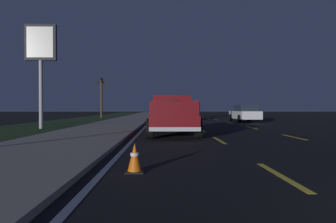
{
  "coord_description": "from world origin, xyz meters",
  "views": [
    {
      "loc": [
        -2.33,
        3.96,
        1.27
      ],
      "look_at": [
        14.62,
        3.67,
        1.07
      ],
      "focal_mm": 32.18,
      "sensor_mm": 36.0,
      "label": 1
    }
  ],
  "objects_px": {
    "sedan_white": "(245,113)",
    "traffic_cone_near": "(135,158)",
    "sedan_green": "(167,112)",
    "bare_tree_far": "(102,97)",
    "pickup_truck": "(172,114)",
    "gas_price_sign": "(41,51)",
    "sedan_tan": "(169,113)"
  },
  "relations": [
    {
      "from": "gas_price_sign",
      "to": "traffic_cone_near",
      "type": "height_order",
      "value": "gas_price_sign"
    },
    {
      "from": "sedan_white",
      "to": "traffic_cone_near",
      "type": "xyz_separation_m",
      "value": [
        -21.56,
        8.1,
        -0.5
      ]
    },
    {
      "from": "sedan_green",
      "to": "sedan_tan",
      "type": "xyz_separation_m",
      "value": [
        -7.77,
        -0.07,
        0.0
      ]
    },
    {
      "from": "sedan_green",
      "to": "bare_tree_far",
      "type": "bearing_deg",
      "value": 80.95
    },
    {
      "from": "sedan_white",
      "to": "traffic_cone_near",
      "type": "bearing_deg",
      "value": 159.42
    },
    {
      "from": "pickup_truck",
      "to": "traffic_cone_near",
      "type": "height_order",
      "value": "pickup_truck"
    },
    {
      "from": "pickup_truck",
      "to": "bare_tree_far",
      "type": "xyz_separation_m",
      "value": [
        23.69,
        8.18,
        1.71
      ]
    },
    {
      "from": "sedan_tan",
      "to": "traffic_cone_near",
      "type": "xyz_separation_m",
      "value": [
        -22.99,
        1.15,
        -0.5
      ]
    },
    {
      "from": "sedan_green",
      "to": "sedan_white",
      "type": "height_order",
      "value": "same"
    },
    {
      "from": "sedan_white",
      "to": "sedan_tan",
      "type": "height_order",
      "value": "same"
    },
    {
      "from": "sedan_green",
      "to": "sedan_tan",
      "type": "distance_m",
      "value": 7.77
    },
    {
      "from": "gas_price_sign",
      "to": "bare_tree_far",
      "type": "distance_m",
      "value": 19.54
    },
    {
      "from": "sedan_tan",
      "to": "bare_tree_far",
      "type": "height_order",
      "value": "bare_tree_far"
    },
    {
      "from": "sedan_green",
      "to": "gas_price_sign",
      "type": "bearing_deg",
      "value": 156.15
    },
    {
      "from": "sedan_white",
      "to": "pickup_truck",
      "type": "bearing_deg",
      "value": 151.76
    },
    {
      "from": "pickup_truck",
      "to": "sedan_white",
      "type": "distance_m",
      "value": 14.97
    },
    {
      "from": "pickup_truck",
      "to": "gas_price_sign",
      "type": "relative_size",
      "value": 0.85
    },
    {
      "from": "pickup_truck",
      "to": "bare_tree_far",
      "type": "bearing_deg",
      "value": 19.04
    },
    {
      "from": "sedan_white",
      "to": "traffic_cone_near",
      "type": "distance_m",
      "value": 23.04
    },
    {
      "from": "sedan_tan",
      "to": "traffic_cone_near",
      "type": "height_order",
      "value": "sedan_tan"
    },
    {
      "from": "pickup_truck",
      "to": "gas_price_sign",
      "type": "bearing_deg",
      "value": 61.74
    },
    {
      "from": "sedan_green",
      "to": "traffic_cone_near",
      "type": "relative_size",
      "value": 7.63
    },
    {
      "from": "pickup_truck",
      "to": "sedan_green",
      "type": "distance_m",
      "value": 22.38
    },
    {
      "from": "sedan_green",
      "to": "traffic_cone_near",
      "type": "xyz_separation_m",
      "value": [
        -30.76,
        1.08,
        -0.5
      ]
    },
    {
      "from": "gas_price_sign",
      "to": "bare_tree_far",
      "type": "relative_size",
      "value": 1.23
    },
    {
      "from": "bare_tree_far",
      "to": "pickup_truck",
      "type": "bearing_deg",
      "value": -160.96
    },
    {
      "from": "sedan_white",
      "to": "bare_tree_far",
      "type": "relative_size",
      "value": 0.86
    },
    {
      "from": "pickup_truck",
      "to": "gas_price_sign",
      "type": "distance_m",
      "value": 9.78
    },
    {
      "from": "sedan_white",
      "to": "sedan_tan",
      "type": "relative_size",
      "value": 1.01
    },
    {
      "from": "pickup_truck",
      "to": "traffic_cone_near",
      "type": "relative_size",
      "value": 9.36
    },
    {
      "from": "gas_price_sign",
      "to": "sedan_tan",
      "type": "bearing_deg",
      "value": -37.97
    },
    {
      "from": "pickup_truck",
      "to": "traffic_cone_near",
      "type": "bearing_deg",
      "value": 173.09
    }
  ]
}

